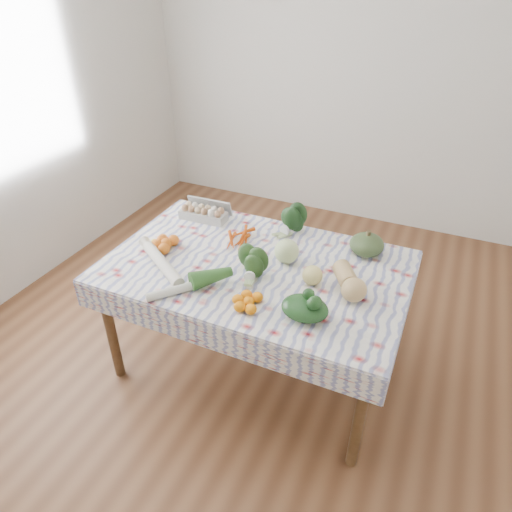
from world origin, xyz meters
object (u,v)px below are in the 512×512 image
egg_carton (203,214)px  grapefruit (312,275)px  kabocha_squash (367,245)px  butternut_squash (349,280)px  dining_table (256,277)px  cabbage (287,251)px

egg_carton → grapefruit: size_ratio=2.91×
kabocha_squash → butternut_squash: bearing=-90.5°
butternut_squash → grapefruit: (-0.19, -0.02, -0.01)m
egg_carton → butternut_squash: (1.06, -0.36, 0.02)m
kabocha_squash → butternut_squash: 0.38m
kabocha_squash → grapefruit: kabocha_squash is taller
dining_table → cabbage: cabbage is taller
egg_carton → cabbage: bearing=-22.0°
cabbage → grapefruit: size_ratio=1.31×
kabocha_squash → grapefruit: 0.45m
egg_carton → dining_table: bearing=-34.9°
cabbage → grapefruit: cabbage is taller
cabbage → butternut_squash: bearing=-16.5°
butternut_squash → egg_carton: bearing=129.5°
egg_carton → butternut_squash: 1.12m
kabocha_squash → grapefruit: bearing=-115.6°
cabbage → grapefruit: 0.24m
dining_table → cabbage: bearing=34.6°
butternut_squash → dining_table: bearing=146.4°
dining_table → butternut_squash: size_ratio=5.75×
cabbage → butternut_squash: size_ratio=0.50×
dining_table → egg_carton: size_ratio=5.17×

